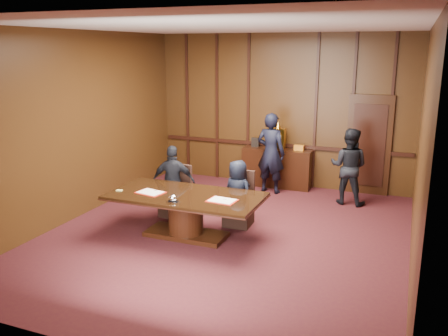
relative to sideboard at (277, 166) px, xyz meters
name	(u,v)px	position (x,y,z in m)	size (l,w,h in m)	color
room	(232,137)	(0.07, -3.12, 1.24)	(7.00, 7.04, 3.50)	#340E15
sideboard	(277,166)	(0.00, 0.00, 0.00)	(1.60, 0.45, 1.54)	black
conference_table	(186,208)	(-0.62, -3.54, 0.02)	(2.62, 1.32, 0.76)	black
folder_left	(150,192)	(-1.21, -3.69, 0.28)	(0.52, 0.41, 0.02)	#B52110
folder_right	(222,201)	(0.09, -3.64, 0.28)	(0.49, 0.37, 0.02)	#B52110
inkstand	(173,199)	(-0.62, -3.99, 0.33)	(0.20, 0.14, 0.12)	white
notepad	(119,190)	(-1.78, -3.78, 0.28)	(0.10, 0.07, 0.01)	#CFC265
chair_left	(176,201)	(-1.27, -2.67, -0.19)	(0.56, 0.56, 0.99)	black
chair_right	(239,209)	(0.03, -2.66, -0.19)	(0.50, 0.50, 0.99)	black
signatory_left	(173,182)	(-1.27, -2.74, 0.21)	(0.82, 0.34, 1.40)	black
signatory_right	(238,194)	(0.03, -2.74, 0.13)	(0.60, 0.39, 1.23)	black
witness_left	(271,153)	(-0.01, -0.50, 0.41)	(0.66, 0.43, 1.80)	black
witness_right	(349,166)	(1.71, -0.67, 0.31)	(0.77, 0.60, 1.59)	black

